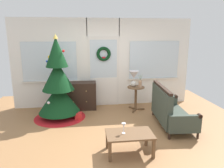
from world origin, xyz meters
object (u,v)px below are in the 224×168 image
side_table (136,94)px  flower_vase (140,83)px  dresser_cabinet (80,96)px  wine_glass (124,126)px  settee_sofa (169,110)px  table_lamp (134,77)px  gift_box (78,116)px  coffee_table (130,136)px  christmas_tree (58,88)px

side_table → flower_vase: 0.33m
dresser_cabinet → side_table: size_ratio=1.35×
side_table → wine_glass: (-0.75, -2.17, 0.05)m
settee_sofa → wine_glass: settee_sofa is taller
table_lamp → wine_glass: (-0.69, -2.21, -0.43)m
table_lamp → gift_box: 1.84m
coffee_table → flower_vase: bearing=70.6°
table_lamp → flower_vase: size_ratio=1.26×
christmas_tree → table_lamp: christmas_tree is taller
flower_vase → coffee_table: (-0.75, -2.13, -0.46)m
dresser_cabinet → flower_vase: 1.74m
christmas_tree → coffee_table: bearing=-53.3°
side_table → wine_glass: 2.30m
settee_sofa → flower_vase: bearing=111.5°
settee_sofa → wine_glass: (-1.27, -1.05, 0.15)m
flower_vase → gift_box: 1.88m
christmas_tree → dresser_cabinet: 0.89m
settee_sofa → side_table: settee_sofa is taller
flower_vase → settee_sofa: bearing=-68.5°
settee_sofa → table_lamp: table_lamp is taller
settee_sofa → table_lamp: 1.43m
settee_sofa → coffee_table: 1.58m
settee_sofa → gift_box: size_ratio=8.56×
side_table → gift_box: 1.71m
coffee_table → wine_glass: size_ratio=4.32×
christmas_tree → coffee_table: size_ratio=2.51×
flower_vase → side_table: bearing=149.0°
gift_box → dresser_cabinet: bearing=86.7°
table_lamp → coffee_table: size_ratio=0.52×
wine_glass → gift_box: bearing=116.4°
gift_box → christmas_tree: bearing=156.0°
side_table → gift_box: side_table is taller
settee_sofa → wine_glass: size_ratio=7.78×
flower_vase → coffee_table: size_ratio=0.42×
settee_sofa → side_table: 1.24m
side_table → flower_vase: flower_vase is taller
settee_sofa → gift_box: 2.23m
dresser_cabinet → side_table: dresser_cabinet is taller
flower_vase → gift_box: (-1.69, -0.43, -0.71)m
wine_glass → coffee_table: bearing=-6.6°
side_table → wine_glass: size_ratio=3.48×
coffee_table → wine_glass: bearing=173.4°
side_table → table_lamp: table_lamp is taller
table_lamp → wine_glass: size_ratio=2.26×
christmas_tree → table_lamp: bearing=8.9°
table_lamp → wine_glass: 2.36m
coffee_table → gift_box: 1.96m
side_table → coffee_table: side_table is taller
christmas_tree → flower_vase: size_ratio=6.05×
dresser_cabinet → gift_box: dresser_cabinet is taller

